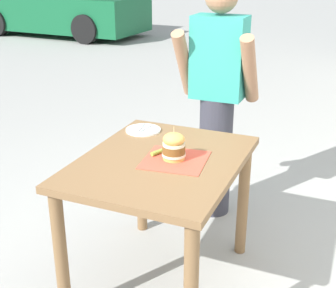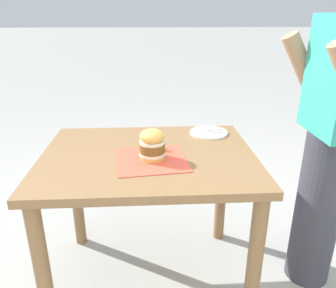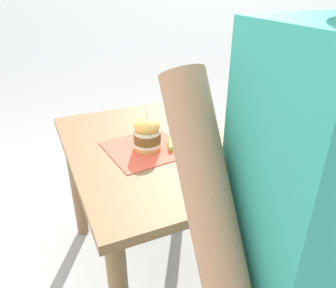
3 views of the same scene
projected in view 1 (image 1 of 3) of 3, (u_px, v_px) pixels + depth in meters
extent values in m
plane|color=#9E9E99|center=(162.00, 279.00, 2.83)|extent=(80.00, 80.00, 0.00)
cube|color=brown|center=(161.00, 162.00, 2.54)|extent=(0.84, 1.07, 0.04)
cylinder|color=brown|center=(61.00, 256.00, 2.42)|extent=(0.07, 0.07, 0.76)
cylinder|color=brown|center=(141.00, 181.00, 3.23)|extent=(0.07, 0.07, 0.76)
cylinder|color=brown|center=(243.00, 201.00, 2.97)|extent=(0.07, 0.07, 0.76)
cube|color=#D64C38|center=(175.00, 160.00, 2.52)|extent=(0.37, 0.37, 0.00)
cylinder|color=gold|center=(174.00, 157.00, 2.52)|extent=(0.12, 0.12, 0.02)
cylinder|color=beige|center=(174.00, 154.00, 2.52)|extent=(0.13, 0.13, 0.01)
cylinder|color=brown|center=(174.00, 149.00, 2.51)|extent=(0.12, 0.12, 0.04)
cylinder|color=beige|center=(174.00, 144.00, 2.49)|extent=(0.12, 0.12, 0.01)
ellipsoid|color=gold|center=(174.00, 139.00, 2.48)|extent=(0.12, 0.12, 0.07)
cylinder|color=#D1B77F|center=(174.00, 131.00, 2.47)|extent=(0.00, 0.00, 0.05)
cylinder|color=#8EA83D|center=(158.00, 152.00, 2.58)|extent=(0.06, 0.10, 0.02)
cylinder|color=white|center=(143.00, 130.00, 2.94)|extent=(0.22, 0.22, 0.01)
cylinder|color=silver|center=(141.00, 128.00, 2.94)|extent=(0.04, 0.17, 0.01)
cylinder|color=silver|center=(145.00, 129.00, 2.93)|extent=(0.03, 0.17, 0.01)
cylinder|color=#33333D|center=(215.00, 156.00, 3.45)|extent=(0.24, 0.24, 0.90)
cube|color=teal|center=(219.00, 58.00, 3.17)|extent=(0.36, 0.22, 0.56)
cylinder|color=#9E7051|center=(184.00, 64.00, 3.22)|extent=(0.09, 0.34, 0.50)
cylinder|color=#9E7051|center=(250.00, 70.00, 3.06)|extent=(0.09, 0.34, 0.50)
cube|color=#145933|center=(60.00, 12.00, 11.44)|extent=(4.27, 1.89, 0.80)
cylinder|color=black|center=(41.00, 15.00, 12.72)|extent=(0.65, 0.25, 0.64)
cylinder|color=black|center=(86.00, 29.00, 10.32)|extent=(0.65, 0.25, 0.64)
cylinder|color=black|center=(123.00, 21.00, 11.67)|extent=(0.65, 0.25, 0.64)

